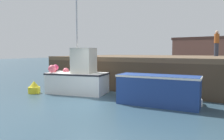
# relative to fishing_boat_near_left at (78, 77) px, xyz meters

# --- Properties ---
(ground) EXTENTS (120.00, 160.00, 0.10)m
(ground) POSITION_rel_fishing_boat_near_left_xyz_m (1.95, -1.80, -0.91)
(ground) COLOR #2D4756
(pier) EXTENTS (13.78, 8.97, 1.93)m
(pier) POSITION_rel_fishing_boat_near_left_xyz_m (2.97, 5.27, 0.77)
(pier) COLOR brown
(pier) RESTS_ON ground
(fishing_boat_near_left) EXTENTS (3.45, 2.29, 5.02)m
(fishing_boat_near_left) POSITION_rel_fishing_boat_near_left_xyz_m (0.00, 0.00, 0.00)
(fishing_boat_near_left) COLOR silver
(fishing_boat_near_left) RESTS_ON ground
(fishing_boat_near_right) EXTENTS (3.49, 1.47, 1.27)m
(fishing_boat_near_right) POSITION_rel_fishing_boat_near_left_xyz_m (4.58, -0.27, -0.19)
(fishing_boat_near_right) COLOR navy
(fishing_boat_near_right) RESTS_ON ground
(rowboat) EXTENTS (2.01, 1.26, 0.33)m
(rowboat) POSITION_rel_fishing_boat_near_left_xyz_m (5.24, 0.37, -0.72)
(rowboat) COLOR white
(rowboat) RESTS_ON ground
(dockworker) EXTENTS (0.34, 0.34, 1.80)m
(dockworker) POSITION_rel_fishing_boat_near_left_xyz_m (5.83, 8.12, 1.98)
(dockworker) COLOR #2D3342
(dockworker) RESTS_ON pier
(warehouse) EXTENTS (10.81, 4.80, 4.99)m
(warehouse) POSITION_rel_fishing_boat_near_left_xyz_m (0.49, 35.62, 1.65)
(warehouse) COLOR brown
(warehouse) RESTS_ON ground
(mooring_buoy_foreground) EXTENTS (0.64, 0.64, 0.66)m
(mooring_buoy_foreground) POSITION_rel_fishing_boat_near_left_xyz_m (-2.04, -1.26, -0.57)
(mooring_buoy_foreground) COLOR yellow
(mooring_buoy_foreground) RESTS_ON ground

